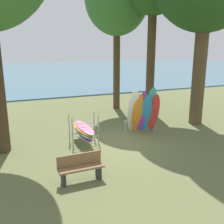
{
  "coord_description": "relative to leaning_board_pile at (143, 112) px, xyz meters",
  "views": [
    {
      "loc": [
        -4.07,
        -9.8,
        4.15
      ],
      "look_at": [
        0.15,
        0.95,
        1.1
      ],
      "focal_mm": 42.41,
      "sensor_mm": 36.0,
      "label": 1
    }
  ],
  "objects": [
    {
      "name": "park_bench",
      "position": [
        -3.88,
        -3.25,
        -0.57
      ],
      "size": [
        1.41,
        0.45,
        0.85
      ],
      "color": "#2D2D33",
      "rests_on": "ground"
    },
    {
      "name": "lake_water",
      "position": [
        -1.62,
        27.39,
        -0.97
      ],
      "size": [
        80.0,
        36.0,
        0.1
      ],
      "primitive_type": "cube",
      "color": "#477084",
      "rests_on": "ground"
    },
    {
      "name": "board_storage_rack",
      "position": [
        -2.94,
        -0.24,
        -0.47
      ],
      "size": [
        1.15,
        2.13,
        1.25
      ],
      "color": "#9EA0A5",
      "rests_on": "ground"
    },
    {
      "name": "leaning_board_pile",
      "position": [
        0.0,
        0.0,
        0.0
      ],
      "size": [
        1.69,
        1.05,
        2.25
      ],
      "color": "white",
      "rests_on": "ground"
    },
    {
      "name": "ground_plane",
      "position": [
        -1.62,
        -0.69,
        -1.02
      ],
      "size": [
        80.0,
        80.0,
        0.0
      ],
      "primitive_type": "plane",
      "color": "#60663D"
    }
  ]
}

